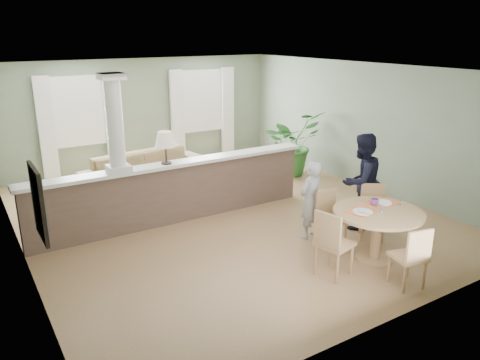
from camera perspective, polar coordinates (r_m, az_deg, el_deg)
ground at (r=8.90m, az=-1.87°, el=-4.22°), size 8.00×8.00×0.00m
room_shell at (r=8.92m, az=-4.19°, el=7.92°), size 7.02×8.02×2.71m
pony_wall at (r=8.41m, az=-8.42°, el=-0.60°), size 5.32×0.38×2.70m
sofa at (r=10.27m, az=-11.07°, el=0.89°), size 2.93×1.48×0.82m
houseplant at (r=11.28m, az=6.30°, el=4.51°), size 1.47×1.30×1.53m
dining_table at (r=7.25m, az=16.39°, el=-4.84°), size 1.32×1.32×0.90m
chair_far_boy at (r=7.68m, az=10.84°, el=-4.25°), size 0.43×0.43×0.89m
chair_far_man at (r=8.10m, az=15.83°, el=-3.39°), size 0.58×0.58×0.91m
chair_near at (r=6.67m, az=20.25°, el=-8.59°), size 0.48×0.48×0.89m
chair_side at (r=6.65m, az=11.11°, el=-7.33°), size 0.54×0.54×0.99m
child_person at (r=7.80m, az=8.60°, el=-2.46°), size 0.54×0.41×1.32m
man_person at (r=8.32m, az=14.54°, el=-0.19°), size 0.85×0.67×1.69m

